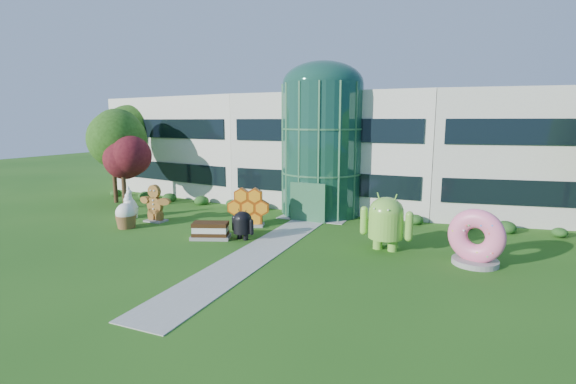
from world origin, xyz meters
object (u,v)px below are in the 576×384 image
at_px(donut, 477,236).
at_px(gingerbread, 155,203).
at_px(android_green, 386,219).
at_px(android_black, 243,223).

height_order(donut, gingerbread, donut).
bearing_deg(android_green, android_black, -162.69).
distance_m(android_green, donut, 4.65).
xyz_separation_m(donut, gingerbread, (-20.87, 0.91, -0.10)).
relative_size(donut, gingerbread, 0.99).
distance_m(android_green, android_black, 8.44).
bearing_deg(android_black, android_green, 24.32).
bearing_deg(android_black, donut, 18.37).
height_order(android_black, donut, donut).
bearing_deg(android_black, gingerbread, -175.61).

